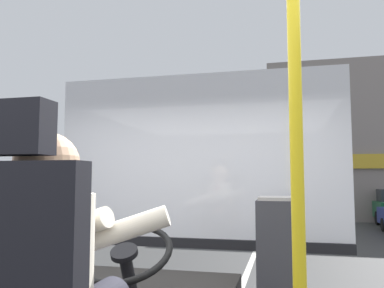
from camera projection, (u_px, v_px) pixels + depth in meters
name	position (u px, v px, depth m)	size (l,w,h in m)	color
ground	(257.00, 249.00, 10.07)	(18.00, 44.00, 0.06)	#3A3A3A
bus_driver	(52.00, 265.00, 1.44)	(0.78, 0.57, 0.77)	#282833
handrail_pole	(298.00, 193.00, 1.26)	(0.04, 0.04, 2.00)	yellow
fare_box	(281.00, 276.00, 2.32)	(0.28, 0.26, 0.93)	#333338
windshield_panel	(196.00, 178.00, 3.28)	(2.50, 0.08, 1.48)	silver
street_tree	(133.00, 127.00, 13.68)	(2.42, 2.42, 4.86)	#4C3828
shop_building	(376.00, 144.00, 18.82)	(10.12, 6.11, 6.96)	gray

